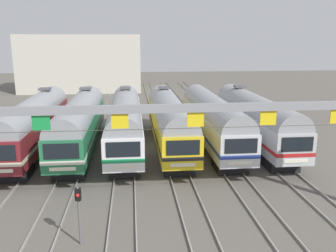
# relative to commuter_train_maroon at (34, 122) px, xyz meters

# --- Properties ---
(ground_plane) EXTENTS (160.00, 160.00, 0.00)m
(ground_plane) POSITION_rel_commuter_train_maroon_xyz_m (10.00, 0.00, -2.69)
(ground_plane) COLOR #5B564F
(track_bed) EXTENTS (21.51, 70.00, 0.15)m
(track_bed) POSITION_rel_commuter_train_maroon_xyz_m (10.00, 17.00, -2.61)
(track_bed) COLOR gray
(track_bed) RESTS_ON ground
(commuter_train_maroon) EXTENTS (2.88, 18.06, 5.05)m
(commuter_train_maroon) POSITION_rel_commuter_train_maroon_xyz_m (0.00, 0.00, 0.00)
(commuter_train_maroon) COLOR maroon
(commuter_train_maroon) RESTS_ON ground
(commuter_train_green) EXTENTS (2.88, 18.06, 5.05)m
(commuter_train_green) POSITION_rel_commuter_train_maroon_xyz_m (4.00, 0.00, 0.00)
(commuter_train_green) COLOR #236B42
(commuter_train_green) RESTS_ON ground
(commuter_train_white) EXTENTS (2.88, 18.06, 5.05)m
(commuter_train_white) POSITION_rel_commuter_train_maroon_xyz_m (8.00, 0.00, 0.00)
(commuter_train_white) COLOR white
(commuter_train_white) RESTS_ON ground
(commuter_train_yellow) EXTENTS (2.88, 18.06, 5.05)m
(commuter_train_yellow) POSITION_rel_commuter_train_maroon_xyz_m (12.00, 0.00, 0.00)
(commuter_train_yellow) COLOR gold
(commuter_train_yellow) RESTS_ON ground
(commuter_train_silver) EXTENTS (2.88, 18.06, 4.77)m
(commuter_train_silver) POSITION_rel_commuter_train_maroon_xyz_m (16.01, -0.00, -0.00)
(commuter_train_silver) COLOR silver
(commuter_train_silver) RESTS_ON ground
(commuter_train_stainless) EXTENTS (2.88, 18.06, 5.05)m
(commuter_train_stainless) POSITION_rel_commuter_train_maroon_xyz_m (20.01, 0.00, 0.00)
(commuter_train_stainless) COLOR #B2B5BA
(commuter_train_stainless) RESTS_ON ground
(catenary_gantry) EXTENTS (25.25, 0.44, 6.97)m
(catenary_gantry) POSITION_rel_commuter_train_maroon_xyz_m (10.00, -13.50, 2.65)
(catenary_gantry) COLOR gray
(catenary_gantry) RESTS_ON ground
(yard_signal_mast) EXTENTS (0.28, 0.35, 2.98)m
(yard_signal_mast) POSITION_rel_commuter_train_maroon_xyz_m (6.00, -15.83, -0.61)
(yard_signal_mast) COLOR #59595E
(yard_signal_mast) RESTS_ON ground
(maintenance_building) EXTENTS (22.48, 10.00, 10.64)m
(maintenance_building) POSITION_rel_commuter_train_maroon_xyz_m (-0.88, 39.98, 2.63)
(maintenance_building) COLOR beige
(maintenance_building) RESTS_ON ground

